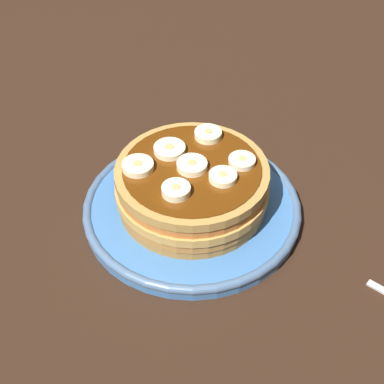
# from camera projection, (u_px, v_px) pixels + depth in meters

# --- Properties ---
(ground_plane) EXTENTS (1.40, 1.40, 0.03)m
(ground_plane) POSITION_uv_depth(u_px,v_px,m) (192.00, 223.00, 0.65)
(ground_plane) COLOR black
(plate) EXTENTS (0.24, 0.24, 0.02)m
(plate) POSITION_uv_depth(u_px,v_px,m) (192.00, 208.00, 0.64)
(plate) COLOR #3F72B2
(plate) RESTS_ON ground_plane
(pancake_stack) EXTENTS (0.17, 0.17, 0.05)m
(pancake_stack) POSITION_uv_depth(u_px,v_px,m) (193.00, 186.00, 0.62)
(pancake_stack) COLOR #A27035
(pancake_stack) RESTS_ON plate
(banana_slice_0) EXTENTS (0.03, 0.03, 0.01)m
(banana_slice_0) POSITION_uv_depth(u_px,v_px,m) (189.00, 168.00, 0.59)
(banana_slice_0) COLOR #FCEBBC
(banana_slice_0) RESTS_ON pancake_stack
(banana_slice_1) EXTENTS (0.03, 0.03, 0.01)m
(banana_slice_1) POSITION_uv_depth(u_px,v_px,m) (170.00, 150.00, 0.62)
(banana_slice_1) COLOR beige
(banana_slice_1) RESTS_ON pancake_stack
(banana_slice_2) EXTENTS (0.03, 0.03, 0.01)m
(banana_slice_2) POSITION_uv_depth(u_px,v_px,m) (138.00, 166.00, 0.60)
(banana_slice_2) COLOR #FCE8B4
(banana_slice_2) RESTS_ON pancake_stack
(banana_slice_3) EXTENTS (0.03, 0.03, 0.01)m
(banana_slice_3) POSITION_uv_depth(u_px,v_px,m) (223.00, 177.00, 0.58)
(banana_slice_3) COLOR #FCF3BF
(banana_slice_3) RESTS_ON pancake_stack
(banana_slice_4) EXTENTS (0.03, 0.03, 0.01)m
(banana_slice_4) POSITION_uv_depth(u_px,v_px,m) (208.00, 135.00, 0.63)
(banana_slice_4) COLOR #F4F3B6
(banana_slice_4) RESTS_ON pancake_stack
(banana_slice_5) EXTENTS (0.03, 0.03, 0.01)m
(banana_slice_5) POSITION_uv_depth(u_px,v_px,m) (176.00, 191.00, 0.57)
(banana_slice_5) COLOR beige
(banana_slice_5) RESTS_ON pancake_stack
(banana_slice_6) EXTENTS (0.03, 0.03, 0.01)m
(banana_slice_6) POSITION_uv_depth(u_px,v_px,m) (242.00, 161.00, 0.60)
(banana_slice_6) COLOR #F0E7BF
(banana_slice_6) RESTS_ON pancake_stack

